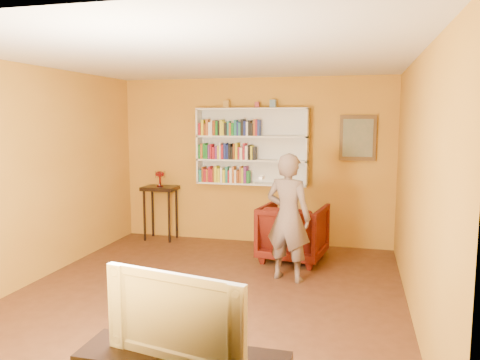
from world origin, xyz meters
name	(u,v)px	position (x,y,z in m)	size (l,w,h in m)	color
room_shell	(206,210)	(0.00, 0.00, 1.02)	(5.30, 5.80, 2.88)	#492817
bookshelf	(253,147)	(0.00, 2.41, 1.59)	(1.80, 0.29, 1.23)	white
books_row_lower	(225,175)	(-0.44, 2.31, 1.13)	(0.84, 0.19, 0.27)	teal
books_row_middle	(227,152)	(-0.40, 2.31, 1.51)	(0.94, 0.19, 0.27)	#1A7727
books_row_upper	(230,128)	(-0.35, 2.30, 1.89)	(1.00, 0.19, 0.27)	maroon
ornament_left	(227,104)	(-0.42, 2.35, 2.27)	(0.09, 0.09, 0.12)	#AB7E31
ornament_centre	(257,105)	(0.09, 2.35, 2.26)	(0.07, 0.07, 0.09)	#9C3438
ornament_right	(273,104)	(0.34, 2.35, 2.28)	(0.09, 0.09, 0.13)	slate
framed_painting	(358,138)	(1.65, 2.46, 1.75)	(0.55, 0.05, 0.70)	#503617
console_table	(160,196)	(-1.56, 2.25, 0.75)	(0.56, 0.43, 0.91)	black
ruby_lustre	(160,176)	(-1.56, 2.25, 1.10)	(0.16, 0.16, 0.26)	maroon
armchair	(293,232)	(0.79, 1.62, 0.41)	(0.88, 0.91, 0.82)	#410704
person	(288,217)	(0.83, 0.77, 0.81)	(0.59, 0.39, 1.62)	brown
game_remote	(262,178)	(0.55, 0.48, 1.34)	(0.04, 0.15, 0.04)	white
television	(182,312)	(0.58, -2.25, 0.79)	(1.01, 0.13, 0.58)	black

